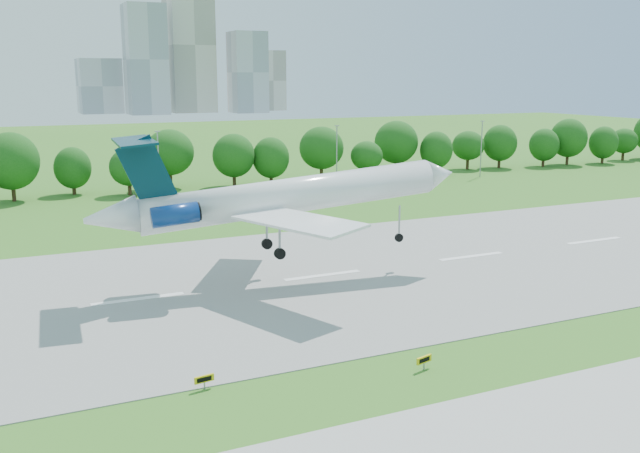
{
  "coord_description": "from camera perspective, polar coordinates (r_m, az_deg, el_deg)",
  "views": [
    {
      "loc": [
        -12.19,
        -43.14,
        21.44
      ],
      "look_at": [
        16.42,
        18.0,
        7.23
      ],
      "focal_mm": 40.0,
      "sensor_mm": 36.0,
      "label": 1
    }
  ],
  "objects": [
    {
      "name": "ground",
      "position": [
        49.69,
        -8.64,
        -13.81
      ],
      "size": [
        600.0,
        600.0,
        0.0
      ],
      "primitive_type": "plane",
      "color": "#316C1C",
      "rests_on": "ground"
    },
    {
      "name": "runway",
      "position": [
        72.45,
        -14.33,
        -5.67
      ],
      "size": [
        400.0,
        45.0,
        0.08
      ],
      "primitive_type": "cube",
      "color": "gray",
      "rests_on": "ground"
    },
    {
      "name": "tree_line",
      "position": [
        136.54,
        -19.86,
        4.77
      ],
      "size": [
        288.4,
        8.4,
        10.4
      ],
      "color": "#382314",
      "rests_on": "ground"
    },
    {
      "name": "light_poles",
      "position": [
        126.42,
        -20.55,
        4.27
      ],
      "size": [
        175.9,
        0.25,
        12.19
      ],
      "color": "gray",
      "rests_on": "ground"
    },
    {
      "name": "skyline",
      "position": [
        448.15,
        -10.83,
        12.84
      ],
      "size": [
        127.0,
        52.0,
        80.0
      ],
      "color": "#B2B2B7",
      "rests_on": "ground"
    },
    {
      "name": "airliner",
      "position": [
        74.31,
        -3.74,
        2.39
      ],
      "size": [
        40.66,
        29.43,
        12.96
      ],
      "rotation": [
        0.0,
        -0.08,
        -0.08
      ],
      "color": "white",
      "rests_on": "ground"
    },
    {
      "name": "taxi_sign_centre",
      "position": [
        51.48,
        -9.25,
        -11.96
      ],
      "size": [
        1.46,
        0.38,
        1.02
      ],
      "rotation": [
        0.0,
        0.0,
        0.15
      ],
      "color": "gray",
      "rests_on": "ground"
    },
    {
      "name": "taxi_sign_right",
      "position": [
        54.54,
        8.33,
        -10.5
      ],
      "size": [
        1.49,
        0.55,
        1.05
      ],
      "rotation": [
        0.0,
        0.0,
        0.26
      ],
      "color": "gray",
      "rests_on": "ground"
    }
  ]
}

